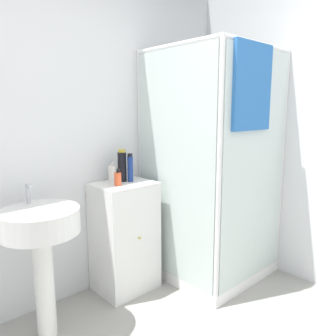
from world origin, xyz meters
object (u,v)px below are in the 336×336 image
at_px(sink, 41,236).
at_px(soap_dispenser, 118,179).
at_px(shampoo_bottle_tall_black, 122,166).
at_px(lotion_bottle_white, 112,174).
at_px(shampoo_bottle_blue, 130,168).

height_order(sink, soap_dispenser, soap_dispenser).
relative_size(shampoo_bottle_tall_black, lotion_bottle_white, 1.62).
bearing_deg(lotion_bottle_white, shampoo_bottle_tall_black, -23.56).
height_order(sink, shampoo_bottle_tall_black, shampoo_bottle_tall_black).
relative_size(sink, lotion_bottle_white, 6.20).
xyz_separation_m(shampoo_bottle_blue, lotion_bottle_white, (-0.11, 0.09, -0.04)).
bearing_deg(shampoo_bottle_tall_black, lotion_bottle_white, 156.44).
height_order(sink, shampoo_bottle_blue, shampoo_bottle_blue).
xyz_separation_m(shampoo_bottle_tall_black, lotion_bottle_white, (-0.07, 0.03, -0.06)).
bearing_deg(soap_dispenser, shampoo_bottle_blue, 17.20).
height_order(soap_dispenser, shampoo_bottle_tall_black, shampoo_bottle_tall_black).
relative_size(shampoo_bottle_blue, lotion_bottle_white, 1.42).
distance_m(soap_dispenser, lotion_bottle_white, 0.14).
distance_m(soap_dispenser, shampoo_bottle_tall_black, 0.17).
bearing_deg(shampoo_bottle_tall_black, sink, -165.46).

